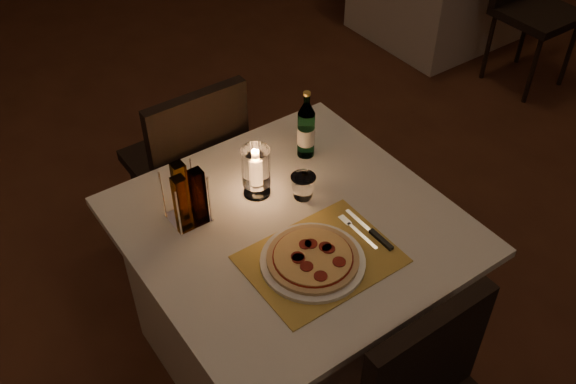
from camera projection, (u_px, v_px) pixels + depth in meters
floor at (262, 330)px, 2.67m from camera, size 8.00×10.00×0.02m
main_table at (291, 295)px, 2.32m from camera, size 1.00×1.00×0.74m
chair_far at (191, 157)px, 2.63m from camera, size 0.42×0.42×0.90m
placemat at (320, 259)px, 1.95m from camera, size 0.45×0.34×0.00m
plate at (313, 261)px, 1.93m from camera, size 0.32×0.32×0.01m
pizza at (313, 258)px, 1.92m from camera, size 0.28×0.28×0.02m
fork at (355, 230)px, 2.04m from camera, size 0.02×0.18×0.00m
knife at (376, 235)px, 2.02m from camera, size 0.02×0.22×0.01m
tumbler at (303, 187)px, 2.14m from camera, size 0.09×0.09×0.09m
water_bottle at (306, 130)px, 2.27m from camera, size 0.06×0.06×0.27m
hurricane_candle at (256, 168)px, 2.11m from camera, size 0.10×0.10×0.18m
cruet_caddy at (187, 198)px, 2.02m from camera, size 0.12×0.12×0.21m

